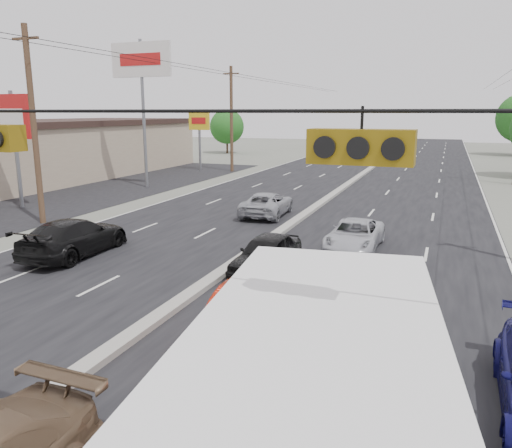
# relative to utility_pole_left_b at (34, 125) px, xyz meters

# --- Properties ---
(road_surface) EXTENTS (20.00, 160.00, 0.02)m
(road_surface) POSITION_rel_utility_pole_left_b_xyz_m (12.50, 15.00, -5.11)
(road_surface) COLOR black
(road_surface) RESTS_ON ground
(center_median) EXTENTS (0.50, 160.00, 0.20)m
(center_median) POSITION_rel_utility_pole_left_b_xyz_m (12.50, 15.00, -5.01)
(center_median) COLOR gray
(center_median) RESTS_ON ground
(strip_mall) EXTENTS (12.00, 42.00, 4.60)m
(strip_mall) POSITION_rel_utility_pole_left_b_xyz_m (-13.50, 10.00, -2.81)
(strip_mall) COLOR tan
(strip_mall) RESTS_ON ground
(parking_lot) EXTENTS (10.00, 42.00, 0.02)m
(parking_lot) POSITION_rel_utility_pole_left_b_xyz_m (-4.50, 10.00, -5.11)
(parking_lot) COLOR black
(parking_lot) RESTS_ON ground
(utility_pole_left_b) EXTENTS (1.60, 0.30, 10.00)m
(utility_pole_left_b) POSITION_rel_utility_pole_left_b_xyz_m (0.00, 0.00, 0.00)
(utility_pole_left_b) COLOR #422D1E
(utility_pole_left_b) RESTS_ON ground
(utility_pole_left_c) EXTENTS (1.60, 0.30, 10.00)m
(utility_pole_left_c) POSITION_rel_utility_pole_left_b_xyz_m (0.00, 25.00, 0.00)
(utility_pole_left_c) COLOR #422D1E
(utility_pole_left_c) RESTS_ON ground
(pole_sign_mid) EXTENTS (2.60, 0.25, 7.00)m
(pole_sign_mid) POSITION_rel_utility_pole_left_b_xyz_m (-4.50, 3.00, 0.01)
(pole_sign_mid) COLOR slate
(pole_sign_mid) RESTS_ON ground
(pole_sign_billboard) EXTENTS (5.00, 0.25, 11.00)m
(pole_sign_billboard) POSITION_rel_utility_pole_left_b_xyz_m (-2.00, 13.00, 3.76)
(pole_sign_billboard) COLOR slate
(pole_sign_billboard) RESTS_ON ground
(pole_sign_far) EXTENTS (2.20, 0.25, 6.00)m
(pole_sign_far) POSITION_rel_utility_pole_left_b_xyz_m (-3.50, 25.00, -0.70)
(pole_sign_far) COLOR slate
(pole_sign_far) RESTS_ON ground
(tree_left_far) EXTENTS (4.80, 4.80, 6.12)m
(tree_left_far) POSITION_rel_utility_pole_left_b_xyz_m (-9.50, 45.00, -1.39)
(tree_left_far) COLOR #382619
(tree_left_far) RESTS_ON ground
(box_truck) EXTENTS (3.44, 7.45, 3.65)m
(box_truck) POSITION_rel_utility_pole_left_b_xyz_m (18.58, -14.45, -3.24)
(box_truck) COLOR black
(box_truck) RESTS_ON ground
(red_sedan) EXTENTS (1.65, 4.61, 1.51)m
(red_sedan) POSITION_rel_utility_pole_left_b_xyz_m (15.50, -9.47, -4.35)
(red_sedan) COLOR #B71F0B
(red_sedan) RESTS_ON ground
(queue_car_a) EXTENTS (1.86, 4.17, 1.39)m
(queue_car_a) POSITION_rel_utility_pole_left_b_xyz_m (13.90, -3.56, -4.41)
(queue_car_a) COLOR black
(queue_car_a) RESTS_ON ground
(queue_car_b) EXTENTS (1.72, 3.89, 1.24)m
(queue_car_b) POSITION_rel_utility_pole_left_b_xyz_m (18.62, -8.01, -4.49)
(queue_car_b) COLOR #BBBBBD
(queue_car_b) RESTS_ON ground
(queue_car_c) EXTENTS (2.11, 4.51, 1.25)m
(queue_car_c) POSITION_rel_utility_pole_left_b_xyz_m (16.37, 0.69, -4.48)
(queue_car_c) COLOR #B4B5BC
(queue_car_c) RESTS_ON ground
(oncoming_near) EXTENTS (2.36, 5.36, 1.53)m
(oncoming_near) POSITION_rel_utility_pole_left_b_xyz_m (5.80, -4.27, -4.34)
(oncoming_near) COLOR black
(oncoming_near) RESTS_ON ground
(oncoming_far) EXTENTS (2.53, 4.92, 1.33)m
(oncoming_far) POSITION_rel_utility_pole_left_b_xyz_m (10.45, 6.10, -4.44)
(oncoming_far) COLOR #999AA0
(oncoming_far) RESTS_ON ground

